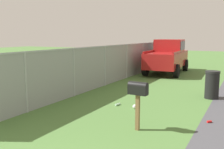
# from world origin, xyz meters

# --- Properties ---
(mailbox) EXTENTS (0.23, 0.49, 1.22)m
(mailbox) POSITION_xyz_m (4.54, -0.27, 0.97)
(mailbox) COLOR brown
(mailbox) RESTS_ON ground
(pickup_truck) EXTENTS (4.89, 2.28, 2.09)m
(pickup_truck) POSITION_xyz_m (14.72, 1.86, 1.10)
(pickup_truck) COLOR maroon
(pickup_truck) RESTS_ON ground
(trash_bin) EXTENTS (0.53, 0.53, 1.04)m
(trash_bin) POSITION_xyz_m (8.88, -1.48, 0.52)
(trash_bin) COLOR black
(trash_bin) RESTS_ON ground
(fence_section) EXTENTS (17.11, 0.07, 1.87)m
(fence_section) POSITION_xyz_m (10.44, 3.30, 1.01)
(fence_section) COLOR #9EA3A8
(fence_section) RESTS_ON ground
(litter_bottle_midfield_b) EXTENTS (0.17, 0.23, 0.07)m
(litter_bottle_midfield_b) POSITION_xyz_m (8.99, 1.65, 0.04)
(litter_bottle_midfield_b) COLOR #B2D8BF
(litter_bottle_midfield_b) RESTS_ON ground
(litter_bottle_midfield_a) EXTENTS (0.23, 0.12, 0.07)m
(litter_bottle_midfield_a) POSITION_xyz_m (6.35, 1.19, 0.04)
(litter_bottle_midfield_a) COLOR #B2D8BF
(litter_bottle_midfield_a) RESTS_ON ground
(litter_can_by_mailbox) EXTENTS (0.13, 0.13, 0.07)m
(litter_can_by_mailbox) POSITION_xyz_m (5.94, -1.79, 0.03)
(litter_can_by_mailbox) COLOR red
(litter_can_by_mailbox) RESTS_ON ground
(litter_bag_far_scatter) EXTENTS (0.14, 0.14, 0.14)m
(litter_bag_far_scatter) POSITION_xyz_m (6.26, 0.53, 0.07)
(litter_bag_far_scatter) COLOR silver
(litter_bag_far_scatter) RESTS_ON ground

